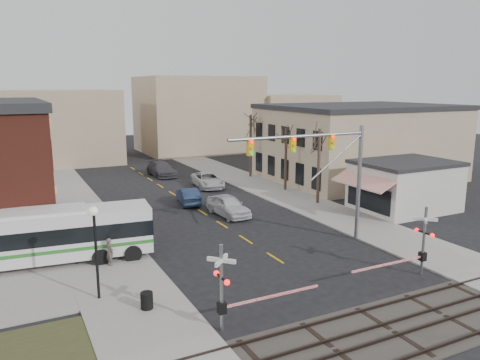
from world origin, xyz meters
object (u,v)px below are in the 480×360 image
object	(u,v)px
car_c	(208,180)
pedestrian_far	(80,248)
car_a	(228,206)
pedestrian_near	(110,252)
street_lamp	(95,234)
rr_crossing_east	(418,243)
car_d	(161,169)
transit_bus	(43,236)
traffic_signal_mast	(327,161)
rr_crossing_west	(231,287)
trash_bin	(147,300)
car_b	(188,196)

from	to	relation	value
car_c	pedestrian_far	size ratio (longest dim) A/B	3.11
car_a	pedestrian_near	world-z (taller)	pedestrian_near
car_c	street_lamp	bearing A→B (deg)	-117.80
rr_crossing_east	car_d	distance (m)	35.68
rr_crossing_east	car_c	distance (m)	27.20
car_d	pedestrian_far	world-z (taller)	pedestrian_far
transit_bus	pedestrian_near	size ratio (longest dim) A/B	7.64
car_c	pedestrian_near	xyz separation A→B (m)	(-13.86, -17.98, 0.18)
car_a	car_c	xyz separation A→B (m)	(2.75, 10.95, -0.07)
traffic_signal_mast	rr_crossing_west	bearing A→B (deg)	-145.48
transit_bus	car_a	bearing A→B (deg)	18.76
transit_bus	traffic_signal_mast	world-z (taller)	traffic_signal_mast
transit_bus	pedestrian_far	xyz separation A→B (m)	(1.96, -0.74, -0.82)
transit_bus	pedestrian_far	bearing A→B (deg)	-20.79
rr_crossing_east	trash_bin	bearing A→B (deg)	169.41
street_lamp	pedestrian_far	bearing A→B (deg)	90.81
car_d	pedestrian_far	bearing A→B (deg)	-119.67
trash_bin	car_d	world-z (taller)	car_d
transit_bus	car_c	distance (m)	23.53
pedestrian_near	car_b	bearing A→B (deg)	-52.28
rr_crossing_west	trash_bin	distance (m)	4.63
pedestrian_near	car_a	bearing A→B (deg)	-72.04
trash_bin	pedestrian_near	bearing A→B (deg)	93.89
transit_bus	rr_crossing_east	bearing A→B (deg)	-31.02
transit_bus	street_lamp	world-z (taller)	street_lamp
traffic_signal_mast	pedestrian_far	xyz separation A→B (m)	(-15.29, 3.85, -4.72)
transit_bus	car_b	bearing A→B (deg)	38.02
transit_bus	pedestrian_near	distance (m)	4.13
transit_bus	rr_crossing_west	xyz separation A→B (m)	(6.75, -11.82, 0.13)
trash_bin	car_d	bearing A→B (deg)	71.48
trash_bin	pedestrian_far	xyz separation A→B (m)	(-1.93, 7.73, 0.50)
rr_crossing_west	street_lamp	bearing A→B (deg)	130.48
transit_bus	rr_crossing_west	distance (m)	13.61
rr_crossing_west	car_b	bearing A→B (deg)	74.17
transit_bus	street_lamp	size ratio (longest dim) A/B	2.71
trash_bin	car_c	bearing A→B (deg)	61.15
rr_crossing_east	car_c	world-z (taller)	rr_crossing_east
car_b	car_c	world-z (taller)	car_c
car_d	traffic_signal_mast	bearing A→B (deg)	-87.58
trash_bin	car_c	xyz separation A→B (m)	(13.42, 24.37, 0.25)
car_a	pedestrian_near	bearing A→B (deg)	-151.89
trash_bin	car_c	world-z (taller)	car_c
car_c	rr_crossing_east	bearing A→B (deg)	-80.34
car_d	car_b	bearing A→B (deg)	-99.93
traffic_signal_mast	rr_crossing_west	xyz separation A→B (m)	(-10.50, -7.22, -3.78)
transit_bus	street_lamp	bearing A→B (deg)	-72.07
street_lamp	car_c	xyz separation A→B (m)	(15.28, 22.19, -2.70)
rr_crossing_west	car_c	size ratio (longest dim) A/B	1.00
car_a	traffic_signal_mast	bearing A→B (deg)	-78.48
rr_crossing_east	car_a	world-z (taller)	rr_crossing_east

